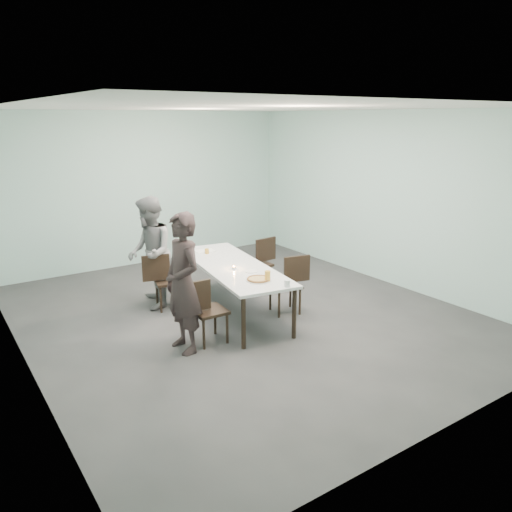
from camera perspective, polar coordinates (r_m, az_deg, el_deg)
ground at (r=7.59m, az=-1.57°, el=-6.68°), size 7.00×7.00×0.00m
room_shell at (r=7.08m, az=-1.69°, el=8.68°), size 6.02×7.02×3.01m
table at (r=7.46m, az=-2.68°, el=-1.42°), size 1.29×2.71×0.75m
chair_near_left at (r=6.52m, az=-6.02°, el=-5.83°), size 0.62×0.43×0.87m
chair_far_left at (r=7.79m, az=-10.50°, el=-2.43°), size 0.65×0.51×0.87m
chair_near_right at (r=7.55m, az=3.92°, el=-2.78°), size 0.65×0.51×0.87m
chair_far_right at (r=8.59m, az=0.55°, el=-0.45°), size 0.63×0.45×0.87m
diner_near at (r=6.24m, az=-8.35°, el=-3.11°), size 0.45×0.66×1.78m
diner_far at (r=7.81m, az=-12.02°, el=0.35°), size 0.89×1.01×1.74m
pizza at (r=6.72m, az=0.28°, el=-2.67°), size 0.34×0.34×0.04m
side_plate at (r=7.11m, az=-0.55°, el=-1.77°), size 0.18×0.18×0.01m
beer_glass at (r=6.66m, az=1.33°, el=-2.34°), size 0.08×0.08×0.15m
water_tumbler at (r=6.49m, az=3.57°, el=-3.14°), size 0.08×0.08×0.09m
tealight at (r=7.22m, az=-2.54°, el=-1.36°), size 0.06×0.06×0.05m
amber_tumbler at (r=8.08m, az=-5.64°, el=0.56°), size 0.07×0.07×0.08m
menu at (r=8.25m, az=-5.85°, el=0.59°), size 0.33×0.26×0.01m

